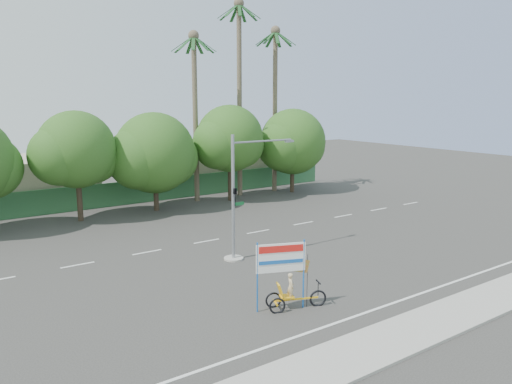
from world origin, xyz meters
TOP-DOWN VIEW (x-y plane):
  - ground at (0.00, 0.00)m, footprint 120.00×120.00m
  - sidewalk_near at (0.00, -7.50)m, footprint 50.00×2.40m
  - fence at (0.00, 21.50)m, footprint 38.00×0.08m
  - building_left at (-10.00, 26.00)m, footprint 12.00×8.00m
  - building_right at (8.00, 26.00)m, footprint 14.00×8.00m
  - tree_left at (-7.05, 18.00)m, footprint 6.66×5.60m
  - tree_center at (-1.05, 18.00)m, footprint 7.62×6.40m
  - tree_right at (5.95, 18.00)m, footprint 6.90×5.80m
  - tree_far_right at (12.95, 18.00)m, footprint 7.38×6.20m
  - palm_tall at (8.00, 19.50)m, footprint 3.73×3.79m
  - palm_mid at (12.00, 19.50)m, footprint 3.73×3.79m
  - palm_short at (3.50, 19.50)m, footprint 3.73×3.79m
  - traffic_signal at (-2.20, 3.98)m, footprint 4.72×1.10m
  - trike_billboard at (-4.19, -2.98)m, footprint 2.96×1.42m

SIDE VIEW (x-z plane):
  - ground at x=0.00m, z-range 0.00..0.00m
  - sidewalk_near at x=0.00m, z-range 0.00..0.12m
  - fence at x=0.00m, z-range 0.00..2.00m
  - trike_billboard at x=-4.19m, z-range -0.30..2.80m
  - building_right at x=8.00m, z-range 0.00..3.60m
  - building_left at x=-10.00m, z-range 0.00..4.00m
  - traffic_signal at x=-2.20m, z-range -0.58..6.42m
  - tree_center at x=-1.05m, z-range 0.54..8.39m
  - tree_far_right at x=12.95m, z-range 0.68..8.61m
  - tree_left at x=-7.05m, z-range 1.02..9.09m
  - tree_right at x=5.95m, z-range 1.06..9.42m
  - palm_short at x=3.50m, z-range 1.64..16.09m
  - palm_mid at x=12.00m, z-range 1.67..17.12m
  - palm_tall at x=8.00m, z-range 1.74..19.19m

